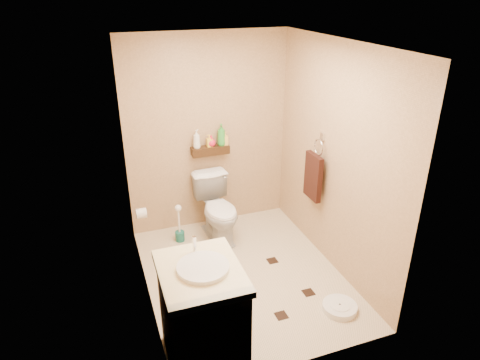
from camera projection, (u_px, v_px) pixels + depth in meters
name	position (u px, v px, depth m)	size (l,w,h in m)	color
ground	(243.00, 275.00, 4.60)	(2.50, 2.50, 0.00)	beige
wall_back	(208.00, 134.00, 5.17)	(2.00, 0.04, 2.40)	tan
wall_front	(305.00, 240.00, 3.03)	(2.00, 0.04, 2.40)	tan
wall_left	(138.00, 189.00, 3.79)	(0.04, 2.50, 2.40)	tan
wall_right	(335.00, 160.00, 4.41)	(0.04, 2.50, 2.40)	tan
ceiling	(244.00, 43.00, 3.60)	(2.00, 2.50, 0.02)	white
wall_shelf	(210.00, 150.00, 5.17)	(0.46, 0.14, 0.10)	#3C2710
floor_accents	(247.00, 275.00, 4.59)	(1.14, 1.42, 0.01)	black
toilet	(218.00, 209.00, 5.14)	(0.43, 0.76, 0.77)	white
vanity	(202.00, 316.00, 3.38)	(0.63, 0.76, 1.06)	brown
bathroom_scale	(340.00, 307.00, 4.10)	(0.41, 0.41, 0.07)	white
toilet_brush	(179.00, 228.00, 5.15)	(0.11, 0.11, 0.49)	#186054
towel_ring	(314.00, 175.00, 4.70)	(0.12, 0.30, 0.76)	silver
toilet_paper	(141.00, 213.00, 4.61)	(0.12, 0.11, 0.12)	white
bottle_a	(197.00, 139.00, 5.05)	(0.09, 0.09, 0.23)	white
bottle_b	(209.00, 141.00, 5.12)	(0.07, 0.07, 0.15)	yellow
bottle_c	(211.00, 141.00, 5.13)	(0.11, 0.11, 0.14)	#F01C41
bottle_d	(221.00, 135.00, 5.14)	(0.10, 0.10, 0.27)	green
bottle_e	(225.00, 138.00, 5.18)	(0.07, 0.08, 0.17)	#EFBA4F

